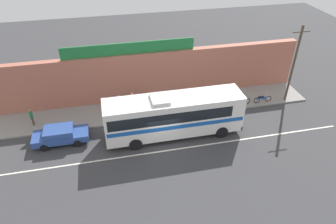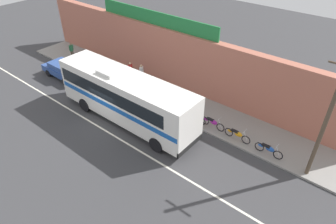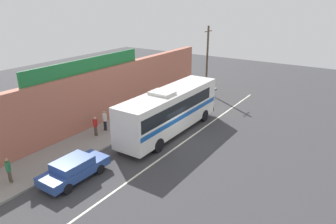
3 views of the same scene
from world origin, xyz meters
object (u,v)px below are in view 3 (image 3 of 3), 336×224
Objects in this scene: motorcycle_blue at (168,107)px; intercity_bus at (170,109)px; motorcycle_red at (196,93)px; pedestrian_by_curb at (8,169)px; pedestrian_near_shop at (105,119)px; parked_car at (74,169)px; motorcycle_black at (185,98)px; utility_pole at (207,58)px; pedestrian_far_right at (95,125)px; motorcycle_purple at (174,102)px.

intercity_bus is at bearing -145.24° from motorcycle_blue.
motorcycle_blue is (-5.57, -0.06, 0.00)m from motorcycle_red.
motorcycle_red is 21.07m from pedestrian_by_curb.
pedestrian_near_shop reaches higher than pedestrian_by_curb.
intercity_bus is 2.55× the size of parked_car.
pedestrian_near_shop is (-10.10, 1.66, 0.56)m from motorcycle_black.
utility_pole is at bearing 0.20° from motorcycle_blue.
utility_pole is at bearing 4.85° from parked_car.
intercity_bus reaches higher than pedestrian_by_curb.
utility_pole is 4.68× the size of pedestrian_far_right.
utility_pole reaches higher than motorcycle_purple.
utility_pole is 3.98× the size of motorcycle_black.
motorcycle_black and motorcycle_purple have the same top height.
motorcycle_blue is (12.98, 1.75, -0.17)m from parked_car.
motorcycle_black is 1.16× the size of pedestrian_by_curb.
motorcycle_black is at bearing 178.42° from motorcycle_red.
pedestrian_far_right is at bearing 172.33° from motorcycle_black.
pedestrian_near_shop is at bearing 172.04° from motorcycle_red.
parked_car is 2.39× the size of motorcycle_red.
pedestrian_by_curb is 8.79m from pedestrian_near_shop.
pedestrian_far_right is (-11.30, 1.52, 0.49)m from motorcycle_black.
pedestrian_by_curb is (-23.47, 0.95, -2.92)m from utility_pole.
motorcycle_purple is (-6.55, 0.17, -3.43)m from utility_pole.
motorcycle_red is 1.14× the size of pedestrian_by_curb.
pedestrian_far_right is at bearing 173.31° from motorcycle_red.
motorcycle_black is (7.32, 2.86, -1.50)m from intercity_bus.
utility_pole is at bearing -1.52° from motorcycle_purple.
motorcycle_blue is at bearing -177.99° from motorcycle_black.
intercity_bus is 6.60× the size of pedestrian_near_shop.
pedestrian_by_curb is 0.95× the size of pedestrian_near_shop.
intercity_bus is 5.99× the size of motorcycle_purple.
pedestrian_far_right is (5.06, 3.39, 0.32)m from parked_car.
utility_pole reaches higher than pedestrian_far_right.
motorcycle_red is (4.13, -0.14, 0.00)m from motorcycle_purple.
pedestrian_by_curb is (-2.49, 2.74, 0.33)m from parked_car.
motorcycle_red is (-2.42, 0.03, -3.43)m from utility_pole.
parked_car is 6.10m from pedestrian_far_right.
pedestrian_by_curb is at bearing -174.81° from pedestrian_near_shop.
intercity_bus is 6.95× the size of pedestrian_by_curb.
utility_pole is 16.26m from pedestrian_far_right.
intercity_bus is 5.69× the size of motorcycle_blue.
parked_car is at bearing -150.57° from pedestrian_near_shop.
motorcycle_purple is at bearing 178.48° from utility_pole.
pedestrian_far_right is at bearing 171.26° from motorcycle_purple.
pedestrian_far_right is at bearing 4.99° from pedestrian_by_curb.
motorcycle_red is at bearing -1.58° from motorcycle_black.
motorcycle_blue is at bearing 34.76° from intercity_bus.
utility_pole is at bearing -2.33° from pedestrian_by_curb.
motorcycle_blue is (3.94, 2.74, -1.50)m from intercity_bus.
intercity_bus is 5.38m from pedestrian_near_shop.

